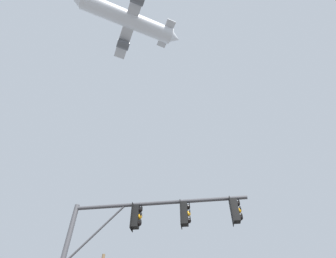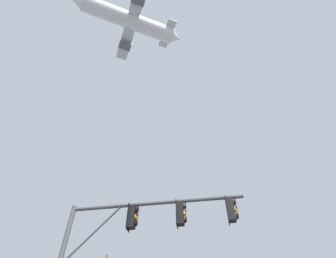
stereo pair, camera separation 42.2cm
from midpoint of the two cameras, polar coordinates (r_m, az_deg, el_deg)
The scene contains 2 objects.
signal_pole_near at distance 10.46m, azimuth -6.57°, elevation -23.05°, with size 7.09×1.23×6.74m.
airplane at distance 58.45m, azimuth -8.46°, elevation 22.90°, with size 22.92×17.70×6.47m.
Camera 2 is at (-0.44, -3.03, 1.58)m, focal length 27.25 mm.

